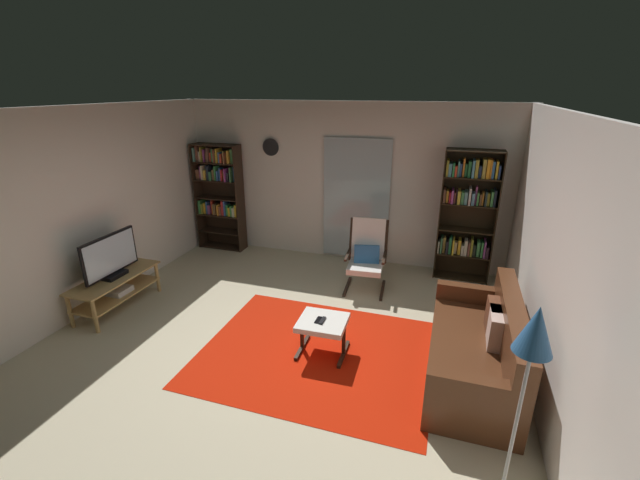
% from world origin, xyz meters
% --- Properties ---
extents(ground_plane, '(7.02, 7.02, 0.00)m').
position_xyz_m(ground_plane, '(0.00, 0.00, 0.00)').
color(ground_plane, beige).
extents(wall_back, '(5.60, 0.06, 2.60)m').
position_xyz_m(wall_back, '(0.00, 2.90, 1.30)').
color(wall_back, white).
rests_on(wall_back, ground).
extents(wall_left, '(0.06, 6.00, 2.60)m').
position_xyz_m(wall_left, '(-2.70, 0.00, 1.30)').
color(wall_left, white).
rests_on(wall_left, ground).
extents(wall_right, '(0.06, 6.00, 2.60)m').
position_xyz_m(wall_right, '(2.70, 0.00, 1.30)').
color(wall_right, white).
rests_on(wall_right, ground).
extents(glass_door_panel, '(1.10, 0.01, 2.00)m').
position_xyz_m(glass_door_panel, '(0.27, 2.83, 1.05)').
color(glass_door_panel, silver).
extents(area_rug, '(2.54, 2.08, 0.01)m').
position_xyz_m(area_rug, '(0.50, 0.09, 0.00)').
color(area_rug, red).
rests_on(area_rug, ground).
extents(tv_stand, '(0.48, 1.24, 0.46)m').
position_xyz_m(tv_stand, '(-2.35, 0.23, 0.31)').
color(tv_stand, tan).
rests_on(tv_stand, ground).
extents(television, '(0.20, 0.87, 0.57)m').
position_xyz_m(television, '(-2.35, 0.23, 0.73)').
color(television, black).
rests_on(television, tv_stand).
extents(bookshelf_near_tv, '(0.85, 0.30, 1.89)m').
position_xyz_m(bookshelf_near_tv, '(-2.18, 2.67, 1.10)').
color(bookshelf_near_tv, black).
rests_on(bookshelf_near_tv, ground).
extents(bookshelf_near_sofa, '(0.80, 0.30, 1.98)m').
position_xyz_m(bookshelf_near_sofa, '(2.01, 2.65, 1.09)').
color(bookshelf_near_sofa, black).
rests_on(bookshelf_near_sofa, ground).
extents(leather_sofa, '(0.82, 1.86, 0.85)m').
position_xyz_m(leather_sofa, '(2.18, 0.23, 0.31)').
color(leather_sofa, '#542D19').
rests_on(leather_sofa, ground).
extents(lounge_armchair, '(0.61, 0.69, 1.02)m').
position_xyz_m(lounge_armchair, '(0.68, 1.87, 0.53)').
color(lounge_armchair, black).
rests_on(lounge_armchair, ground).
extents(ottoman, '(0.54, 0.50, 0.41)m').
position_xyz_m(ottoman, '(0.55, 0.12, 0.34)').
color(ottoman, white).
rests_on(ottoman, ground).
extents(tv_remote, '(0.04, 0.14, 0.02)m').
position_xyz_m(tv_remote, '(0.56, 0.10, 0.42)').
color(tv_remote, black).
rests_on(tv_remote, ottoman).
extents(cell_phone, '(0.07, 0.14, 0.01)m').
position_xyz_m(cell_phone, '(0.52, 0.10, 0.42)').
color(cell_phone, black).
rests_on(cell_phone, ottoman).
extents(floor_lamp_by_sofa, '(0.23, 0.23, 1.65)m').
position_xyz_m(floor_lamp_by_sofa, '(2.28, -1.29, 1.38)').
color(floor_lamp_by_sofa, '#A5A5AD').
rests_on(floor_lamp_by_sofa, ground).
extents(wall_clock, '(0.29, 0.03, 0.29)m').
position_xyz_m(wall_clock, '(-1.22, 2.82, 1.85)').
color(wall_clock, silver).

